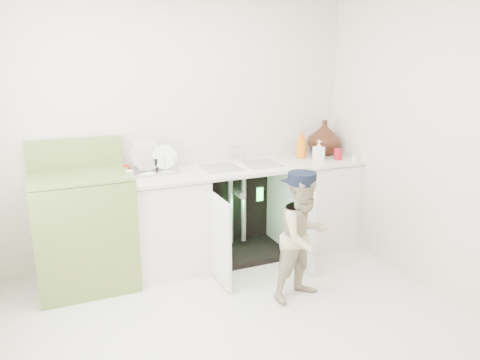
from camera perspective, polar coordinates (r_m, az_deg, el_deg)
name	(u,v)px	position (r m, az deg, el deg)	size (l,w,h in m)	color
ground	(238,332)	(3.53, -0.28, -17.99)	(3.50, 3.50, 0.00)	silver
room_shell	(237,162)	(3.03, -0.31, 2.15)	(6.00, 5.50, 1.26)	beige
counter_run	(244,208)	(4.54, 0.54, -3.38)	(2.44, 1.02, 1.26)	silver
avocado_stove	(84,229)	(4.16, -18.44, -5.65)	(0.79, 0.65, 1.23)	olive
repair_worker	(304,236)	(3.77, 7.81, -6.80)	(0.58, 0.86, 1.05)	tan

